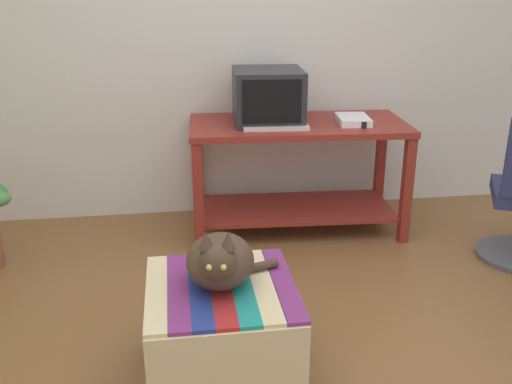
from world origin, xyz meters
TOP-DOWN VIEW (x-y plane):
  - back_wall at (0.00, 2.05)m, footprint 8.00×0.10m
  - desk at (0.38, 1.60)m, footprint 1.41×0.73m
  - tv_monitor at (0.19, 1.64)m, footprint 0.45×0.47m
  - keyboard at (0.21, 1.46)m, footprint 0.41×0.18m
  - book at (0.72, 1.53)m, footprint 0.22×0.29m
  - ottoman_with_blanket at (-0.26, 0.09)m, footprint 0.59×0.62m
  - cat at (-0.26, 0.10)m, footprint 0.41×0.38m
  - stapler at (0.72, 1.42)m, footprint 0.11×0.09m
  - pen at (0.74, 1.58)m, footprint 0.02×0.14m

SIDE VIEW (x-z plane):
  - ottoman_with_blanket at x=-0.26m, z-range 0.00..0.44m
  - desk at x=0.38m, z-range 0.13..0.86m
  - cat at x=-0.26m, z-range 0.41..0.69m
  - pen at x=0.74m, z-range 0.73..0.74m
  - keyboard at x=0.21m, z-range 0.73..0.75m
  - stapler at x=0.72m, z-range 0.73..0.77m
  - book at x=0.72m, z-range 0.73..0.77m
  - tv_monitor at x=0.19m, z-range 0.72..1.06m
  - back_wall at x=0.00m, z-range 0.00..2.60m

